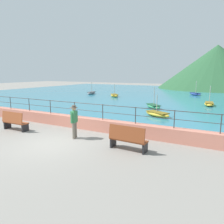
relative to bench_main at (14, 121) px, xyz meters
name	(u,v)px	position (x,y,z in m)	size (l,w,h in m)	color
ground_plane	(51,144)	(3.71, -0.87, -0.56)	(120.00, 120.00, 0.00)	gray
promenade_wall	(88,123)	(3.71, 2.33, -0.21)	(20.00, 0.56, 0.70)	tan
railing	(88,108)	(3.71, 2.33, 0.77)	(18.44, 0.04, 0.90)	#383330
lake_water	(173,95)	(3.71, 24.97, -0.53)	(64.00, 44.32, 0.06)	teal
hill_main	(216,67)	(8.39, 43.88, 4.09)	(24.53, 24.53, 9.29)	#285633
bench_main	(14,121)	(0.00, 0.00, 0.00)	(1.71, 0.57, 1.13)	#9E4C28
bench_far	(128,138)	(7.32, 0.14, 0.00)	(1.72, 0.62, 1.13)	brown
person_walking	(74,120)	(4.14, 0.45, 0.42)	(0.38, 0.57, 1.75)	slate
boat_1	(195,94)	(6.69, 26.39, -0.30)	(2.24, 2.29, 2.15)	#2D4C9E
boat_2	(91,93)	(-8.16, 20.28, -0.30)	(1.24, 2.41, 1.90)	gray
boat_3	(157,114)	(6.36, 7.85, -0.30)	(2.45, 1.89, 1.68)	gold
boat_4	(114,95)	(-3.12, 18.61, -0.30)	(2.17, 2.34, 1.74)	gold
boat_5	(209,104)	(9.44, 15.74, -0.30)	(1.13, 2.38, 2.04)	gold
boat_6	(153,106)	(4.88, 11.49, -0.30)	(2.19, 2.33, 2.03)	#338C59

